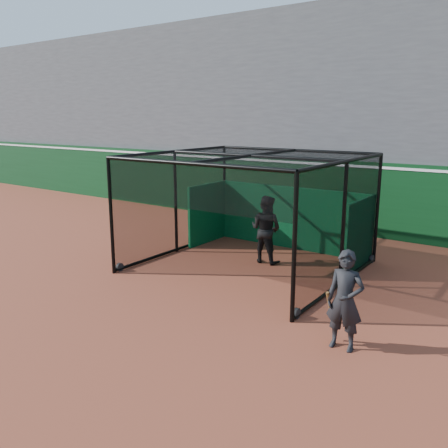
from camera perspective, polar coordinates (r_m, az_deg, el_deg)
The scene contains 6 objects.
ground at distance 10.58m, azimuth -6.65°, elevation -9.35°, with size 120.00×120.00×0.00m, color brown.
outfield_wall at distance 17.28m, azimuth 12.45°, elevation 3.58°, with size 50.00×0.50×2.50m.
grandstand at distance 20.60m, azimuth 17.16°, elevation 13.68°, with size 50.00×7.85×8.95m.
batting_cage at distance 12.53m, azimuth 3.14°, elevation 1.36°, with size 5.25×5.04×2.99m.
batter at distance 13.11m, azimuth 5.05°, elevation -0.63°, with size 0.91×0.71×1.88m, color black.
on_deck_player at distance 8.51m, azimuth 14.34°, elevation -8.93°, with size 0.67×0.46×1.78m.
Camera 1 is at (6.62, -7.23, 3.99)m, focal length 38.00 mm.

